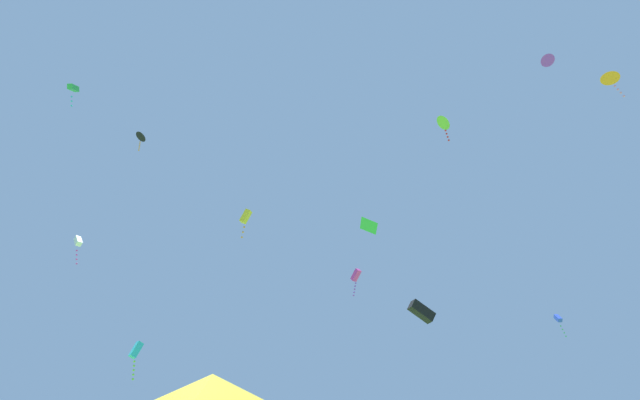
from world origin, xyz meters
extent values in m
pyramid|color=yellow|center=(-2.56, 8.41, 3.14)|extent=(3.46, 3.46, 1.11)
cube|color=#2DB7CC|center=(-9.10, 21.83, 6.96)|extent=(0.70, 0.67, 0.92)
sphere|color=#75D138|center=(-9.06, 21.79, 6.35)|extent=(0.11, 0.11, 0.11)
sphere|color=#75D138|center=(-9.02, 21.74, 6.13)|extent=(0.11, 0.11, 0.11)
sphere|color=#75D138|center=(-8.99, 21.70, 5.90)|extent=(0.11, 0.11, 0.11)
sphere|color=#75D138|center=(-8.95, 21.66, 5.67)|extent=(0.11, 0.11, 0.11)
sphere|color=#75D138|center=(-8.91, 21.61, 5.44)|extent=(0.11, 0.11, 0.11)
cone|color=purple|center=(13.28, 14.23, 21.47)|extent=(0.87, 0.83, 0.45)
cube|color=black|center=(5.93, 19.28, 8.50)|extent=(1.48, 0.86, 1.13)
cone|color=black|center=(-12.44, 24.31, 22.89)|extent=(1.14, 1.17, 0.55)
sphere|color=orange|center=(-12.41, 24.27, 22.33)|extent=(0.10, 0.10, 0.10)
sphere|color=orange|center=(-12.38, 24.22, 22.12)|extent=(0.10, 0.10, 0.10)
sphere|color=orange|center=(-12.35, 24.18, 21.91)|extent=(0.10, 0.10, 0.10)
sphere|color=orange|center=(-12.32, 24.14, 21.70)|extent=(0.10, 0.10, 0.10)
sphere|color=orange|center=(-12.30, 24.09, 21.49)|extent=(0.10, 0.10, 0.10)
cone|color=orange|center=(17.84, 15.70, 21.73)|extent=(1.40, 1.40, 0.39)
sphere|color=pink|center=(17.87, 15.64, 21.00)|extent=(0.12, 0.12, 0.12)
sphere|color=pink|center=(17.91, 15.57, 20.69)|extent=(0.12, 0.12, 0.12)
sphere|color=pink|center=(17.94, 15.50, 20.37)|extent=(0.12, 0.12, 0.12)
sphere|color=pink|center=(17.98, 15.43, 20.06)|extent=(0.12, 0.12, 0.12)
cube|color=#D6389E|center=(3.71, 28.32, 13.74)|extent=(0.81, 0.94, 0.89)
sphere|color=purple|center=(3.66, 28.29, 13.10)|extent=(0.12, 0.12, 0.12)
sphere|color=purple|center=(3.61, 28.25, 12.86)|extent=(0.12, 0.12, 0.12)
sphere|color=purple|center=(3.56, 28.22, 12.62)|extent=(0.12, 0.12, 0.12)
sphere|color=purple|center=(3.51, 28.18, 12.38)|extent=(0.12, 0.12, 0.12)
sphere|color=purple|center=(3.46, 28.15, 12.14)|extent=(0.12, 0.12, 0.12)
cube|color=white|center=(-11.92, 18.33, 11.72)|extent=(0.66, 0.64, 0.67)
sphere|color=#D6389E|center=(-11.88, 18.37, 11.20)|extent=(0.09, 0.09, 0.09)
sphere|color=#D6389E|center=(-11.84, 18.41, 10.98)|extent=(0.09, 0.09, 0.09)
sphere|color=#D6389E|center=(-11.81, 18.45, 10.76)|extent=(0.09, 0.09, 0.09)
sphere|color=#D6389E|center=(-11.77, 18.49, 10.54)|extent=(0.09, 0.09, 0.09)
cube|color=green|center=(-16.10, 20.45, 23.98)|extent=(0.43, 0.97, 0.73)
sphere|color=#2DB7CC|center=(-16.01, 20.44, 23.19)|extent=(0.12, 0.12, 0.12)
sphere|color=#2DB7CC|center=(-15.91, 20.43, 22.80)|extent=(0.12, 0.12, 0.12)
sphere|color=#2DB7CC|center=(-15.81, 20.42, 22.40)|extent=(0.12, 0.12, 0.12)
cube|color=blue|center=(15.05, 22.84, 9.20)|extent=(0.28, 0.63, 0.57)
sphere|color=green|center=(15.10, 22.83, 8.73)|extent=(0.08, 0.08, 0.08)
sphere|color=green|center=(15.15, 22.83, 8.54)|extent=(0.08, 0.08, 0.08)
sphere|color=green|center=(15.20, 22.83, 8.34)|extent=(0.08, 0.08, 0.08)
sphere|color=green|center=(15.25, 22.82, 8.14)|extent=(0.08, 0.08, 0.08)
pyramid|color=green|center=(4.71, 27.24, 17.31)|extent=(1.80, 1.89, 0.63)
cone|color=#75D138|center=(7.84, 17.01, 19.08)|extent=(0.76, 0.97, 0.77)
sphere|color=red|center=(7.84, 16.94, 18.43)|extent=(0.11, 0.11, 0.11)
sphere|color=red|center=(7.85, 16.87, 18.14)|extent=(0.11, 0.11, 0.11)
sphere|color=red|center=(7.85, 16.80, 17.86)|extent=(0.11, 0.11, 0.11)
sphere|color=red|center=(7.85, 16.73, 17.58)|extent=(0.11, 0.11, 0.11)
cube|color=yellow|center=(-4.62, 27.48, 17.98)|extent=(0.93, 0.65, 1.14)
sphere|color=orange|center=(-4.66, 27.37, 17.03)|extent=(0.14, 0.14, 0.14)
sphere|color=orange|center=(-4.69, 27.25, 16.56)|extent=(0.14, 0.14, 0.14)
sphere|color=orange|center=(-4.73, 27.14, 16.09)|extent=(0.14, 0.14, 0.14)
camera|label=1|loc=(-0.31, -4.55, 1.70)|focal=26.48mm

